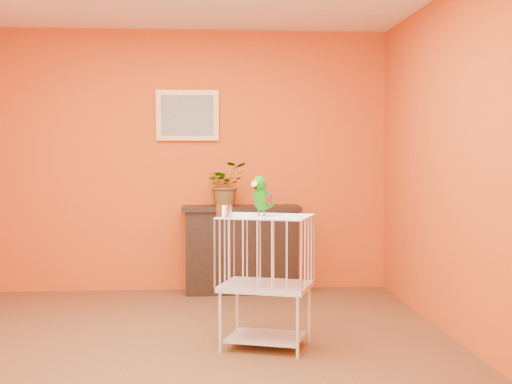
{
  "coord_description": "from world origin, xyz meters",
  "views": [
    {
      "loc": [
        0.16,
        -4.91,
        1.36
      ],
      "look_at": [
        0.52,
        0.01,
        1.1
      ],
      "focal_mm": 50.0,
      "sensor_mm": 36.0,
      "label": 1
    }
  ],
  "objects": [
    {
      "name": "framed_picture",
      "position": [
        0.0,
        2.22,
        1.75
      ],
      "size": [
        0.62,
        0.04,
        0.5
      ],
      "color": "#C18945",
      "rests_on": "room_shell"
    },
    {
      "name": "room_shell",
      "position": [
        0.0,
        0.0,
        1.58
      ],
      "size": [
        4.5,
        4.5,
        4.5
      ],
      "color": "#CE4913",
      "rests_on": "ground"
    },
    {
      "name": "potted_plant",
      "position": [
        0.38,
        2.03,
        1.02
      ],
      "size": [
        0.51,
        0.54,
        0.34
      ],
      "primitive_type": "imported",
      "rotation": [
        0.0,
        0.0,
        0.35
      ],
      "color": "#26722D",
      "rests_on": "console_cabinet"
    },
    {
      "name": "console_cabinet",
      "position": [
        0.52,
        2.05,
        0.43
      ],
      "size": [
        1.15,
        0.41,
        0.86
      ],
      "color": "black",
      "rests_on": "ground"
    },
    {
      "name": "birdcage",
      "position": [
        0.59,
        0.03,
        0.48
      ],
      "size": [
        0.72,
        0.64,
        0.93
      ],
      "rotation": [
        0.0,
        0.0,
        -0.33
      ],
      "color": "silver",
      "rests_on": "ground"
    },
    {
      "name": "parrot",
      "position": [
        0.56,
        0.01,
        1.07
      ],
      "size": [
        0.19,
        0.24,
        0.28
      ],
      "rotation": [
        0.0,
        0.0,
        -0.59
      ],
      "color": "#59544C",
      "rests_on": "birdcage"
    },
    {
      "name": "feed_cup",
      "position": [
        0.3,
        -0.05,
        0.98
      ],
      "size": [
        0.11,
        0.11,
        0.08
      ],
      "primitive_type": "cylinder",
      "color": "silver",
      "rests_on": "birdcage"
    },
    {
      "name": "ground",
      "position": [
        0.0,
        0.0,
        0.0
      ],
      "size": [
        4.5,
        4.5,
        0.0
      ],
      "primitive_type": "plane",
      "color": "brown",
      "rests_on": "ground"
    }
  ]
}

